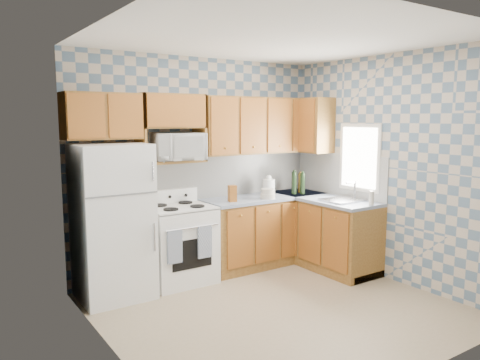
% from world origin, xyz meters
% --- Properties ---
extents(floor, '(3.40, 3.40, 0.00)m').
position_xyz_m(floor, '(0.00, 0.00, 0.00)').
color(floor, '#8F7B5C').
rests_on(floor, ground).
extents(back_wall, '(3.40, 0.02, 2.70)m').
position_xyz_m(back_wall, '(0.00, 1.60, 1.35)').
color(back_wall, slate).
rests_on(back_wall, ground).
extents(right_wall, '(0.02, 3.20, 2.70)m').
position_xyz_m(right_wall, '(1.70, 0.00, 1.35)').
color(right_wall, slate).
rests_on(right_wall, ground).
extents(backsplash_back, '(2.60, 0.02, 0.56)m').
position_xyz_m(backsplash_back, '(0.40, 1.59, 1.20)').
color(backsplash_back, white).
rests_on(backsplash_back, back_wall).
extents(backsplash_right, '(0.02, 1.60, 0.56)m').
position_xyz_m(backsplash_right, '(1.69, 0.80, 1.20)').
color(backsplash_right, white).
rests_on(backsplash_right, right_wall).
extents(refrigerator, '(0.75, 0.70, 1.68)m').
position_xyz_m(refrigerator, '(-1.27, 1.25, 0.84)').
color(refrigerator, white).
rests_on(refrigerator, floor).
extents(stove_body, '(0.76, 0.65, 0.90)m').
position_xyz_m(stove_body, '(-0.47, 1.28, 0.45)').
color(stove_body, white).
rests_on(stove_body, floor).
extents(cooktop, '(0.76, 0.65, 0.02)m').
position_xyz_m(cooktop, '(-0.47, 1.28, 0.91)').
color(cooktop, silver).
rests_on(cooktop, stove_body).
extents(backguard, '(0.76, 0.08, 0.17)m').
position_xyz_m(backguard, '(-0.47, 1.55, 1.00)').
color(backguard, white).
rests_on(backguard, cooktop).
extents(dish_towel_left, '(0.18, 0.02, 0.37)m').
position_xyz_m(dish_towel_left, '(-0.69, 0.93, 0.54)').
color(dish_towel_left, navy).
rests_on(dish_towel_left, stove_body).
extents(dish_towel_right, '(0.18, 0.02, 0.37)m').
position_xyz_m(dish_towel_right, '(-0.32, 0.93, 0.54)').
color(dish_towel_right, navy).
rests_on(dish_towel_right, stove_body).
extents(base_cabinets_back, '(1.75, 0.60, 0.88)m').
position_xyz_m(base_cabinets_back, '(0.82, 1.30, 0.44)').
color(base_cabinets_back, brown).
rests_on(base_cabinets_back, floor).
extents(base_cabinets_right, '(0.60, 1.60, 0.88)m').
position_xyz_m(base_cabinets_right, '(1.40, 0.80, 0.44)').
color(base_cabinets_right, brown).
rests_on(base_cabinets_right, floor).
extents(countertop_back, '(1.77, 0.63, 0.04)m').
position_xyz_m(countertop_back, '(0.82, 1.30, 0.90)').
color(countertop_back, slate).
rests_on(countertop_back, base_cabinets_back).
extents(countertop_right, '(0.63, 1.60, 0.04)m').
position_xyz_m(countertop_right, '(1.40, 0.80, 0.90)').
color(countertop_right, slate).
rests_on(countertop_right, base_cabinets_right).
extents(upper_cabinets_back, '(1.75, 0.33, 0.74)m').
position_xyz_m(upper_cabinets_back, '(0.82, 1.44, 1.85)').
color(upper_cabinets_back, brown).
rests_on(upper_cabinets_back, back_wall).
extents(upper_cabinets_fridge, '(0.82, 0.33, 0.50)m').
position_xyz_m(upper_cabinets_fridge, '(-1.29, 1.44, 1.97)').
color(upper_cabinets_fridge, brown).
rests_on(upper_cabinets_fridge, back_wall).
extents(upper_cabinets_right, '(0.33, 0.70, 0.74)m').
position_xyz_m(upper_cabinets_right, '(1.53, 1.25, 1.85)').
color(upper_cabinets_right, brown).
rests_on(upper_cabinets_right, right_wall).
extents(microwave_shelf, '(0.80, 0.33, 0.03)m').
position_xyz_m(microwave_shelf, '(-0.47, 1.44, 1.44)').
color(microwave_shelf, brown).
rests_on(microwave_shelf, back_wall).
extents(microwave, '(0.63, 0.46, 0.32)m').
position_xyz_m(microwave, '(-0.41, 1.38, 1.61)').
color(microwave, white).
rests_on(microwave, microwave_shelf).
extents(sink, '(0.48, 0.40, 0.03)m').
position_xyz_m(sink, '(1.40, 0.45, 0.93)').
color(sink, '#B7B7BC').
rests_on(sink, countertop_right).
extents(window, '(0.02, 0.66, 0.86)m').
position_xyz_m(window, '(1.69, 0.45, 1.45)').
color(window, silver).
rests_on(window, right_wall).
extents(bottle_0, '(0.07, 0.07, 0.31)m').
position_xyz_m(bottle_0, '(1.24, 1.20, 1.07)').
color(bottle_0, black).
rests_on(bottle_0, countertop_back).
extents(bottle_1, '(0.07, 0.07, 0.29)m').
position_xyz_m(bottle_1, '(1.34, 1.14, 1.06)').
color(bottle_1, black).
rests_on(bottle_1, countertop_back).
extents(bottle_2, '(0.07, 0.07, 0.26)m').
position_xyz_m(bottle_2, '(1.39, 1.24, 1.05)').
color(bottle_2, '#50380B').
rests_on(bottle_2, countertop_back).
extents(knife_block, '(0.11, 0.11, 0.20)m').
position_xyz_m(knife_block, '(0.22, 1.17, 1.02)').
color(knife_block, brown).
rests_on(knife_block, countertop_back).
extents(electric_kettle, '(0.17, 0.17, 0.21)m').
position_xyz_m(electric_kettle, '(0.91, 1.33, 1.03)').
color(electric_kettle, white).
rests_on(electric_kettle, countertop_back).
extents(food_containers, '(0.19, 0.19, 0.13)m').
position_xyz_m(food_containers, '(0.72, 1.11, 0.98)').
color(food_containers, beige).
rests_on(food_containers, countertop_back).
extents(soap_bottle, '(0.06, 0.06, 0.17)m').
position_xyz_m(soap_bottle, '(1.46, 0.05, 1.01)').
color(soap_bottle, beige).
rests_on(soap_bottle, countertop_right).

